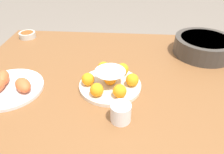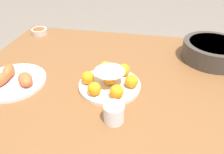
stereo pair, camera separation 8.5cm
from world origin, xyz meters
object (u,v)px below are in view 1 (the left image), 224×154
at_px(dining_table, 114,98).
at_px(cup_near, 121,113).
at_px(cake_plate, 110,81).
at_px(serving_bowl, 204,46).
at_px(sauce_bowl, 27,35).
at_px(seafood_platter, 8,87).

height_order(dining_table, cup_near, cup_near).
bearing_deg(cake_plate, serving_bowl, 35.49).
bearing_deg(cup_near, serving_bowl, 51.47).
distance_m(serving_bowl, sauce_bowl, 1.02).
distance_m(cake_plate, seafood_platter, 0.42).
height_order(cake_plate, cup_near, cake_plate).
relative_size(cake_plate, seafood_platter, 0.92).
bearing_deg(serving_bowl, cup_near, -128.53).
bearing_deg(sauce_bowl, serving_bowl, -7.67).
bearing_deg(cake_plate, cup_near, -74.72).
height_order(dining_table, serving_bowl, serving_bowl).
relative_size(sauce_bowl, seafood_platter, 0.34).
xyz_separation_m(dining_table, cake_plate, (-0.01, -0.03, 0.12)).
bearing_deg(serving_bowl, seafood_platter, -156.36).
distance_m(dining_table, sauce_bowl, 0.72).
bearing_deg(serving_bowl, cake_plate, -144.51).
bearing_deg(serving_bowl, dining_table, -146.65).
bearing_deg(cake_plate, sauce_bowl, 139.48).
height_order(serving_bowl, seafood_platter, serving_bowl).
bearing_deg(dining_table, cake_plate, -110.27).
distance_m(sauce_bowl, cup_near, 0.89).
distance_m(sauce_bowl, seafood_platter, 0.54).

